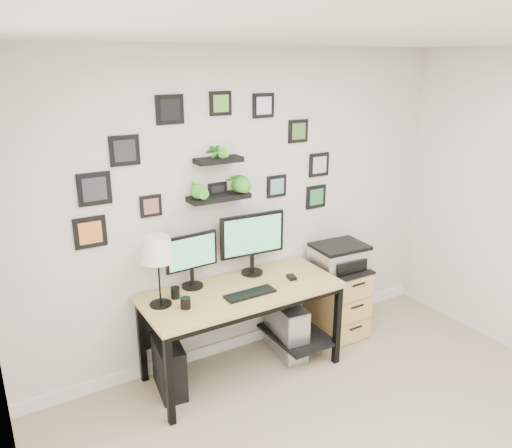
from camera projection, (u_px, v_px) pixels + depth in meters
room at (248, 338)px, 4.59m from camera, size 4.00×4.00×4.00m
desk at (244, 301)px, 4.05m from camera, size 1.60×0.70×0.75m
monitor_left at (192, 257)px, 3.92m from camera, size 0.44×0.18×0.45m
monitor_right at (252, 239)px, 4.15m from camera, size 0.58×0.20×0.53m
keyboard at (250, 294)px, 3.87m from camera, size 0.41×0.14×0.02m
mouse at (292, 277)px, 4.15m from camera, size 0.08×0.10×0.03m
table_lamp at (157, 250)px, 3.58m from camera, size 0.27×0.27×0.54m
mug at (186, 303)px, 3.65m from camera, size 0.08×0.08×0.08m
pen_cup at (175, 293)px, 3.80m from camera, size 0.07×0.07×0.09m
pc_tower_black at (169, 367)px, 3.89m from camera, size 0.24×0.44×0.42m
pc_tower_grey at (286, 328)px, 4.39m from camera, size 0.26×0.50×0.47m
file_cabinet at (338, 300)px, 4.70m from camera, size 0.43×0.53×0.67m
printer at (340, 256)px, 4.57m from camera, size 0.49×0.41×0.21m
wall_decor at (218, 171)px, 3.91m from camera, size 2.27×0.18×1.07m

